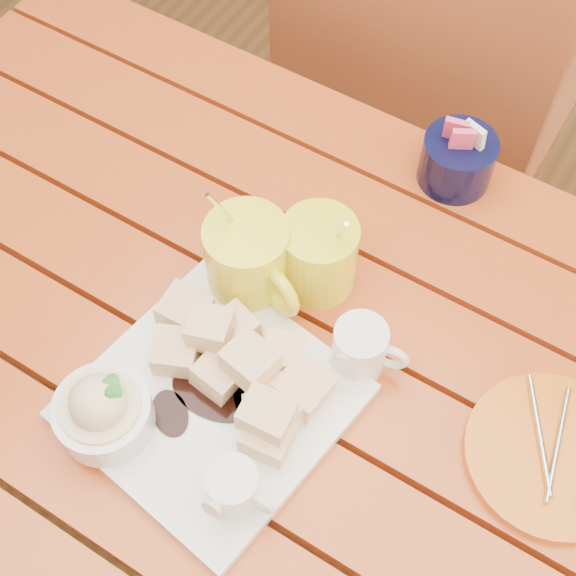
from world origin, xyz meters
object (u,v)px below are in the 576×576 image
Objects in this scene: coffee_mug_right at (249,260)px; chair_far at (421,101)px; dessert_plate at (192,399)px; orange_saucer at (553,456)px; coffee_mug_left at (316,254)px; table at (237,366)px.

chair_far reaches higher than coffee_mug_right.
coffee_mug_right reaches higher than dessert_plate.
coffee_mug_right is 0.40m from orange_saucer.
coffee_mug_left is 0.92× the size of coffee_mug_right.
dessert_plate is at bearing -77.84° from table.
coffee_mug_left reaches higher than orange_saucer.
coffee_mug_left is at bearing 99.30° from chair_far.
table is at bearing 102.16° from dessert_plate.
table is at bearing -173.17° from orange_saucer.
chair_far is (-0.03, 0.58, -0.26)m from coffee_mug_right.
dessert_plate is at bearing -156.45° from orange_saucer.
dessert_plate is at bearing 94.70° from chair_far.
coffee_mug_right is 0.88× the size of orange_saucer.
coffee_mug_right is 0.64m from chair_far.
orange_saucer is at bearing 23.55° from dessert_plate.
dessert_plate is 0.18m from coffee_mug_right.
coffee_mug_right is at bearing -163.05° from coffee_mug_left.
table is at bearing -59.32° from coffee_mug_right.
dessert_plate is 0.79m from chair_far.
chair_far is at bearing 125.36° from orange_saucer.
coffee_mug_right is (-0.04, 0.17, 0.03)m from dessert_plate.
chair_far is at bearing 94.92° from dessert_plate.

